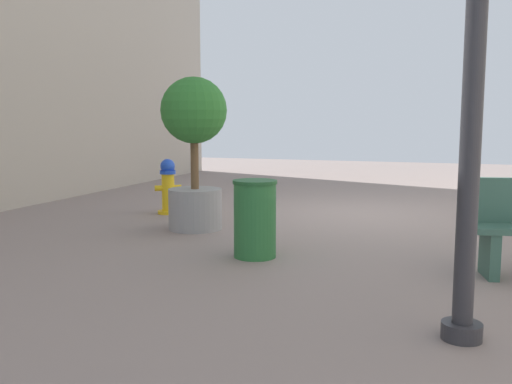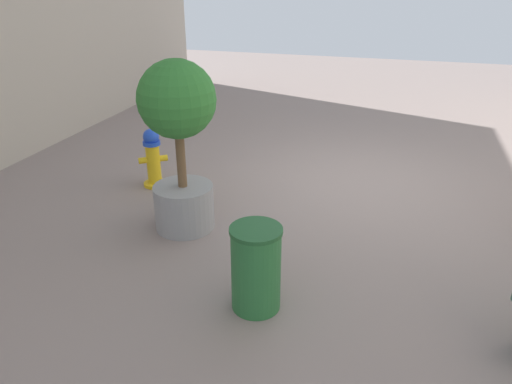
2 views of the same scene
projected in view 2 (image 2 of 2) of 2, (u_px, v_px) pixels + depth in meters
ground_plane at (356, 182)px, 7.38m from camera, size 23.40×23.40×0.00m
fire_hydrant at (153, 158)px, 7.10m from camera, size 0.40×0.40×0.89m
planter_tree at (179, 133)px, 5.59m from camera, size 0.90×0.90×2.09m
trash_bin at (256, 268)px, 4.49m from camera, size 0.49×0.49×0.86m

